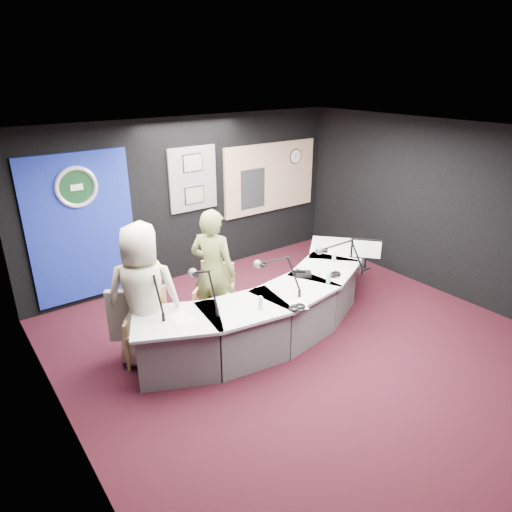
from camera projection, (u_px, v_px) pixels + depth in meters
ground at (302, 344)px, 6.26m from camera, size 6.00×6.00×0.00m
ceiling at (312, 136)px, 5.19m from camera, size 6.00×6.00×0.02m
wall_back at (191, 199)px, 7.96m from camera, size 6.00×0.02×2.80m
wall_left at (58, 323)px, 4.08m from camera, size 0.02×6.00×2.80m
wall_right at (444, 209)px, 7.37m from camera, size 0.02×6.00×2.80m
broadcast_desk at (275, 306)px, 6.50m from camera, size 4.50×1.90×0.75m
backdrop_panel at (82, 228)px, 6.95m from camera, size 1.60×0.05×2.30m
agency_seal at (77, 187)px, 6.67m from camera, size 0.63×0.07×0.63m
seal_center at (76, 187)px, 6.68m from camera, size 0.48×0.01×0.48m
pinboard at (193, 179)px, 7.83m from camera, size 0.90×0.04×1.10m
framed_photo_upper at (193, 163)px, 7.70m from camera, size 0.34×0.02×0.27m
framed_photo_lower at (195, 195)px, 7.92m from camera, size 0.34×0.02×0.27m
booth_window_frame at (271, 178)px, 8.84m from camera, size 2.12×0.06×1.32m
booth_glow at (271, 178)px, 8.83m from camera, size 2.00×0.02×1.20m
equipment_rack at (253, 189)px, 8.63m from camera, size 0.55×0.02×0.75m
wall_clock at (296, 156)px, 9.01m from camera, size 0.28×0.01×0.28m
armchair_left at (147, 326)px, 5.74m from camera, size 0.79×0.79×1.02m
armchair_right at (214, 300)px, 6.48m from camera, size 0.74×0.74×0.93m
draped_jacket at (128, 315)px, 5.77m from camera, size 0.48×0.35×0.70m
person_man at (144, 296)px, 5.57m from camera, size 1.09×1.01×1.87m
person_woman at (213, 272)px, 6.32m from camera, size 0.72×0.79×1.80m
computer_monitor at (365, 249)px, 6.66m from camera, size 0.30×0.34×0.29m
desk_phone at (303, 274)px, 6.55m from camera, size 0.29×0.28×0.06m
headphones_near at (334, 274)px, 6.56m from camera, size 0.21×0.21×0.03m
headphones_far at (297, 307)px, 5.65m from camera, size 0.22×0.22×0.04m
paper_stack at (182, 318)px, 5.43m from camera, size 0.24×0.33×0.00m
notepad at (297, 304)px, 5.76m from camera, size 0.31×0.35×0.00m
boom_mic_a at (151, 289)px, 5.50m from camera, size 0.16×0.74×0.60m
boom_mic_b at (204, 284)px, 5.61m from camera, size 0.16×0.74×0.60m
boom_mic_c at (278, 271)px, 5.97m from camera, size 0.39×0.68×0.60m
boom_mic_d at (341, 254)px, 6.52m from camera, size 0.55×0.57×0.60m
water_bottles at (301, 277)px, 6.30m from camera, size 1.86×0.58×0.18m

